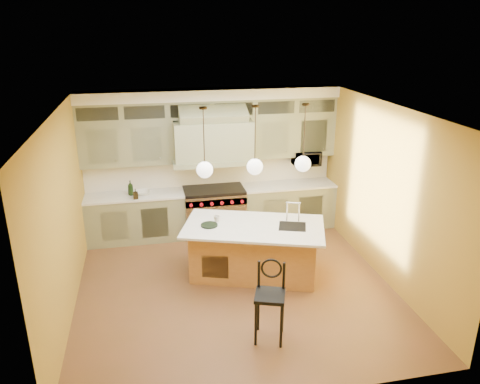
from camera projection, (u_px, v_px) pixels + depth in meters
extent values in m
plane|color=brown|center=(235.00, 286.00, 7.66)|extent=(5.00, 5.00, 0.00)
plane|color=white|center=(234.00, 110.00, 6.67)|extent=(5.00, 5.00, 0.00)
plane|color=#AD892F|center=(211.00, 160.00, 9.47)|extent=(5.00, 0.00, 5.00)
plane|color=#AD892F|center=(281.00, 290.00, 4.87)|extent=(5.00, 0.00, 5.00)
plane|color=#AD892F|center=(63.00, 217.00, 6.69)|extent=(0.00, 5.00, 5.00)
plane|color=#AD892F|center=(384.00, 193.00, 7.64)|extent=(0.00, 5.00, 5.00)
cube|color=gray|center=(136.00, 218.00, 9.21)|extent=(1.90, 0.65, 0.90)
cube|color=gray|center=(287.00, 206.00, 9.81)|extent=(1.90, 0.65, 0.90)
cube|color=white|center=(135.00, 195.00, 9.05)|extent=(1.90, 0.68, 0.04)
cube|color=white|center=(288.00, 185.00, 9.64)|extent=(1.90, 0.68, 0.04)
cube|color=white|center=(211.00, 171.00, 9.53)|extent=(5.00, 0.04, 0.56)
cube|color=gray|center=(126.00, 143.00, 8.83)|extent=(1.75, 0.35, 0.85)
cube|color=gray|center=(291.00, 135.00, 9.45)|extent=(1.75, 0.35, 0.85)
cube|color=gray|center=(213.00, 140.00, 8.97)|extent=(1.50, 0.70, 0.75)
cube|color=gray|center=(213.00, 160.00, 9.11)|extent=(1.60, 0.76, 0.10)
cube|color=#333833|center=(211.00, 108.00, 8.94)|extent=(5.00, 0.35, 0.35)
cube|color=white|center=(211.00, 94.00, 8.83)|extent=(5.00, 0.47, 0.20)
cube|color=silver|center=(214.00, 212.00, 9.49)|extent=(1.20, 0.70, 0.90)
cube|color=black|center=(214.00, 190.00, 9.32)|extent=(1.20, 0.70, 0.06)
cube|color=silver|center=(216.00, 203.00, 9.08)|extent=(1.20, 0.06, 0.14)
cube|color=#AB713C|center=(254.00, 250.00, 7.91)|extent=(2.24, 1.58, 0.88)
cube|color=white|center=(254.00, 227.00, 7.71)|extent=(2.56, 1.90, 0.04)
cube|color=black|center=(292.00, 228.00, 7.68)|extent=(0.54, 0.51, 0.05)
cylinder|color=black|center=(256.00, 324.00, 6.17)|extent=(0.04, 0.04, 0.65)
cylinder|color=black|center=(281.00, 326.00, 6.12)|extent=(0.04, 0.04, 0.65)
cylinder|color=black|center=(258.00, 310.00, 6.48)|extent=(0.04, 0.04, 0.65)
cylinder|color=black|center=(283.00, 312.00, 6.43)|extent=(0.04, 0.04, 0.65)
cube|color=black|center=(270.00, 296.00, 6.18)|extent=(0.50, 0.50, 0.05)
torus|color=black|center=(271.00, 268.00, 6.23)|extent=(0.28, 0.12, 0.29)
imported|color=black|center=(306.00, 158.00, 9.61)|extent=(0.54, 0.37, 0.30)
imported|color=black|center=(131.00, 188.00, 8.96)|extent=(0.11, 0.11, 0.29)
imported|color=black|center=(135.00, 194.00, 8.79)|extent=(0.10, 0.10, 0.20)
imported|color=white|center=(143.00, 193.00, 9.05)|extent=(0.30, 0.30, 0.07)
imported|color=beige|center=(217.00, 219.00, 7.85)|extent=(0.12, 0.12, 0.10)
cylinder|color=#2D2319|center=(203.00, 108.00, 6.93)|extent=(0.12, 0.12, 0.03)
cylinder|color=#2D2319|center=(204.00, 137.00, 7.08)|extent=(0.02, 0.02, 0.93)
sphere|color=white|center=(205.00, 170.00, 7.25)|extent=(0.26, 0.26, 0.26)
cylinder|color=#2D2319|center=(255.00, 106.00, 7.08)|extent=(0.12, 0.12, 0.03)
cylinder|color=#2D2319|center=(255.00, 135.00, 7.23)|extent=(0.02, 0.02, 0.93)
sphere|color=white|center=(255.00, 167.00, 7.41)|extent=(0.26, 0.26, 0.26)
cylinder|color=#2D2319|center=(306.00, 104.00, 7.23)|extent=(0.12, 0.12, 0.03)
cylinder|color=#2D2319|center=(304.00, 133.00, 7.39)|extent=(0.02, 0.02, 0.93)
sphere|color=white|center=(303.00, 164.00, 7.56)|extent=(0.26, 0.26, 0.26)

